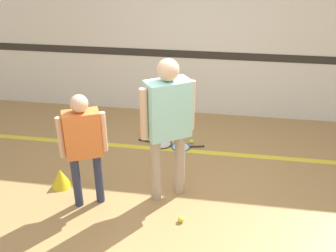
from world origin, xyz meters
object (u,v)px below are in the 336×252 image
object	(u,v)px
person_instructor	(168,116)
racket_spare_on_floor	(182,147)
tennis_ball_by_spare_racket	(192,142)
training_cone	(61,178)
person_student_left	(83,140)
racket_second_spare	(160,144)
tennis_ball_near_instructor	(181,219)

from	to	relation	value
person_instructor	racket_spare_on_floor	bearing A→B (deg)	55.08
tennis_ball_by_spare_racket	training_cone	distance (m)	1.95
person_student_left	training_cone	bearing A→B (deg)	125.41
person_student_left	tennis_ball_by_spare_racket	world-z (taller)	person_student_left
person_instructor	racket_second_spare	size ratio (longest dim) A/B	3.05
racket_spare_on_floor	tennis_ball_by_spare_racket	xyz separation A→B (m)	(0.12, 0.14, 0.02)
racket_second_spare	person_student_left	bearing A→B (deg)	79.51
tennis_ball_near_instructor	training_cone	bearing A→B (deg)	164.69
racket_second_spare	tennis_ball_by_spare_racket	xyz separation A→B (m)	(0.45, 0.09, 0.02)
racket_spare_on_floor	training_cone	bearing A→B (deg)	-151.00
person_student_left	tennis_ball_near_instructor	size ratio (longest dim) A/B	20.01
tennis_ball_by_spare_racket	racket_spare_on_floor	bearing A→B (deg)	-131.91
person_instructor	racket_second_spare	bearing A→B (deg)	70.87
tennis_ball_by_spare_racket	person_instructor	bearing A→B (deg)	-96.82
racket_spare_on_floor	tennis_ball_by_spare_racket	world-z (taller)	tennis_ball_by_spare_racket
person_instructor	training_cone	bearing A→B (deg)	147.94
tennis_ball_by_spare_racket	person_student_left	bearing A→B (deg)	-123.03
person_student_left	racket_second_spare	xyz separation A→B (m)	(0.55, 1.46, -0.81)
racket_spare_on_floor	racket_second_spare	bearing A→B (deg)	159.58
tennis_ball_near_instructor	training_cone	distance (m)	1.57
person_student_left	training_cone	xyz separation A→B (m)	(-0.45, 0.25, -0.70)
tennis_ball_by_spare_racket	tennis_ball_near_instructor	bearing A→B (deg)	-88.02
tennis_ball_near_instructor	training_cone	size ratio (longest dim) A/B	0.27
racket_second_spare	training_cone	size ratio (longest dim) A/B	2.21
racket_spare_on_floor	person_instructor	bearing A→B (deg)	-103.53
racket_second_spare	training_cone	distance (m)	1.57
person_instructor	racket_spare_on_floor	xyz separation A→B (m)	(0.03, 1.13, -1.01)
racket_spare_on_floor	tennis_ball_near_instructor	distance (m)	1.58
tennis_ball_near_instructor	person_student_left	bearing A→B (deg)	171.34
racket_spare_on_floor	person_student_left	bearing A→B (deg)	-134.09
racket_spare_on_floor	tennis_ball_near_instructor	xyz separation A→B (m)	(0.18, -1.57, 0.02)
racket_spare_on_floor	racket_second_spare	xyz separation A→B (m)	(-0.33, 0.05, 0.00)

